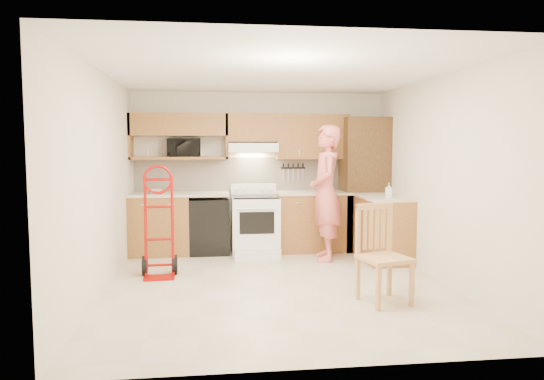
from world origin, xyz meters
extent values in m
cube|color=beige|center=(0.00, 0.00, -0.01)|extent=(4.00, 4.50, 0.02)
cube|color=white|center=(0.00, 0.00, 2.51)|extent=(4.00, 4.50, 0.02)
cube|color=beige|center=(0.00, 2.26, 1.25)|extent=(4.00, 0.02, 2.50)
cube|color=beige|center=(0.00, -2.26, 1.25)|extent=(4.00, 0.02, 2.50)
cube|color=beige|center=(-2.01, 0.00, 1.25)|extent=(0.02, 4.50, 2.50)
cube|color=beige|center=(2.01, 0.00, 1.25)|extent=(0.02, 4.50, 2.50)
cube|color=beige|center=(0.00, 2.23, 1.20)|extent=(3.92, 0.03, 0.55)
cube|color=#A0673F|center=(-1.55, 1.95, 0.45)|extent=(0.90, 0.60, 0.90)
cube|color=black|center=(-0.80, 1.95, 0.42)|extent=(0.60, 0.60, 0.85)
cube|color=#A0673F|center=(0.83, 1.95, 0.45)|extent=(1.14, 0.60, 0.90)
cube|color=beige|center=(-1.25, 1.95, 0.92)|extent=(1.50, 0.63, 0.04)
cube|color=beige|center=(0.83, 1.95, 0.92)|extent=(1.14, 0.63, 0.04)
cube|color=#A0673F|center=(1.70, 1.15, 0.45)|extent=(0.60, 1.00, 0.90)
cube|color=beige|center=(1.70, 1.15, 0.92)|extent=(0.63, 1.00, 0.04)
cube|color=brown|center=(1.65, 1.95, 1.05)|extent=(0.70, 0.60, 2.10)
cube|color=#A0673F|center=(-1.25, 2.08, 1.98)|extent=(1.50, 0.33, 0.34)
cube|color=#A0673F|center=(-1.25, 2.08, 1.47)|extent=(1.50, 0.33, 0.04)
cube|color=#A0673F|center=(-0.12, 2.08, 1.94)|extent=(0.76, 0.33, 0.44)
cube|color=#A0673F|center=(0.83, 2.08, 1.80)|extent=(1.14, 0.33, 0.70)
cube|color=white|center=(-0.12, 2.02, 1.63)|extent=(0.76, 0.46, 0.14)
imported|color=black|center=(-1.18, 2.08, 1.63)|extent=(0.51, 0.35, 0.28)
imported|color=#E06860|center=(0.88, 1.28, 0.98)|extent=(0.52, 0.75, 1.96)
imported|color=white|center=(1.70, 0.95, 1.04)|extent=(0.11, 0.11, 0.20)
imported|color=white|center=(-1.63, 1.95, 0.97)|extent=(0.28, 0.28, 0.06)
camera|label=1|loc=(-0.76, -5.81, 1.67)|focal=33.26mm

